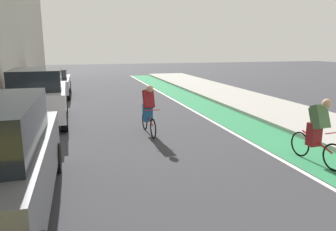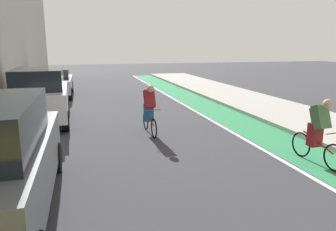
{
  "view_description": "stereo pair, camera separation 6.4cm",
  "coord_description": "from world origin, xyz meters",
  "px_view_note": "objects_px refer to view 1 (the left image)",
  "views": [
    {
      "loc": [
        -1.95,
        5.54,
        2.76
      ],
      "look_at": [
        -0.14,
        12.0,
        1.28
      ],
      "focal_mm": 33.85,
      "sensor_mm": 36.0,
      "label": 1
    },
    {
      "loc": [
        -1.89,
        5.52,
        2.76
      ],
      "look_at": [
        -0.14,
        12.0,
        1.28
      ],
      "focal_mm": 33.85,
      "sensor_mm": 36.0,
      "label": 2
    }
  ],
  "objects_px": {
    "parked_sedan_silver": "(52,83)",
    "cyclist_far": "(148,108)",
    "parked_suv_white": "(39,95)",
    "cyclist_trailing": "(317,129)"
  },
  "relations": [
    {
      "from": "parked_sedan_silver",
      "to": "cyclist_far",
      "type": "xyz_separation_m",
      "value": [
        3.5,
        -8.85,
        0.06
      ]
    },
    {
      "from": "parked_suv_white",
      "to": "cyclist_trailing",
      "type": "distance_m",
      "value": 9.15
    },
    {
      "from": "parked_suv_white",
      "to": "cyclist_far",
      "type": "distance_m",
      "value": 4.3
    },
    {
      "from": "parked_suv_white",
      "to": "cyclist_far",
      "type": "bearing_deg",
      "value": -35.41
    },
    {
      "from": "parked_suv_white",
      "to": "parked_sedan_silver",
      "type": "xyz_separation_m",
      "value": [
        -0.0,
        6.36,
        -0.23
      ]
    },
    {
      "from": "parked_suv_white",
      "to": "cyclist_far",
      "type": "xyz_separation_m",
      "value": [
        3.5,
        -2.49,
        -0.17
      ]
    },
    {
      "from": "parked_sedan_silver",
      "to": "cyclist_far",
      "type": "bearing_deg",
      "value": -68.41
    },
    {
      "from": "parked_sedan_silver",
      "to": "cyclist_far",
      "type": "relative_size",
      "value": 2.53
    },
    {
      "from": "parked_sedan_silver",
      "to": "cyclist_far",
      "type": "height_order",
      "value": "cyclist_far"
    },
    {
      "from": "parked_suv_white",
      "to": "cyclist_far",
      "type": "height_order",
      "value": "parked_suv_white"
    }
  ]
}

